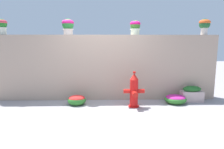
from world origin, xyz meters
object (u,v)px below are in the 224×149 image
object	(u,v)px
potted_plant_3	(205,25)
fire_hydrant	(134,91)
flower_bush_left	(77,100)
potted_plant_1	(68,25)
planter_box	(192,94)
potted_plant_2	(135,26)
potted_plant_0	(2,25)
flower_bush_right	(176,99)

from	to	relation	value
potted_plant_3	fire_hydrant	distance (m)	2.81
fire_hydrant	flower_bush_left	distance (m)	1.54
fire_hydrant	flower_bush_left	xyz separation A→B (m)	(-1.50, 0.22, -0.28)
potted_plant_1	planter_box	xyz separation A→B (m)	(3.46, -0.39, -1.90)
potted_plant_2	flower_bush_left	bearing A→B (deg)	-158.58
potted_plant_0	flower_bush_left	distance (m)	2.97
potted_plant_2	potted_plant_0	bearing A→B (deg)	-179.93
flower_bush_left	flower_bush_right	xyz separation A→B (m)	(2.68, 0.05, -0.01)
potted_plant_0	fire_hydrant	xyz separation A→B (m)	(3.62, -0.85, -1.70)
potted_plant_1	fire_hydrant	xyz separation A→B (m)	(1.77, -0.81, -1.70)
potted_plant_3	flower_bush_left	bearing A→B (deg)	-171.00
potted_plant_3	planter_box	world-z (taller)	potted_plant_3
fire_hydrant	planter_box	world-z (taller)	fire_hydrant
potted_plant_1	flower_bush_left	bearing A→B (deg)	-65.00
potted_plant_1	fire_hydrant	size ratio (longest dim) A/B	0.48
fire_hydrant	flower_bush_right	xyz separation A→B (m)	(1.18, 0.27, -0.29)
potted_plant_1	flower_bush_right	xyz separation A→B (m)	(2.95, -0.54, -1.99)
flower_bush_left	potted_plant_1	bearing A→B (deg)	115.00
potted_plant_1	potted_plant_2	distance (m)	1.89
fire_hydrant	planter_box	distance (m)	1.75
planter_box	potted_plant_3	bearing A→B (deg)	42.66
potted_plant_0	potted_plant_3	size ratio (longest dim) A/B	0.97
potted_plant_2	flower_bush_right	xyz separation A→B (m)	(1.06, -0.58, -1.96)
flower_bush_left	flower_bush_right	bearing A→B (deg)	1.12
potted_plant_1	potted_plant_2	bearing A→B (deg)	1.36
potted_plant_2	flower_bush_left	size ratio (longest dim) A/B	0.84
potted_plant_3	flower_bush_right	size ratio (longest dim) A/B	0.77
potted_plant_2	fire_hydrant	size ratio (longest dim) A/B	0.44
potted_plant_2	flower_bush_right	distance (m)	2.31
potted_plant_2	fire_hydrant	xyz separation A→B (m)	(-0.12, -0.85, -1.67)
potted_plant_3	fire_hydrant	xyz separation A→B (m)	(-2.08, -0.79, -1.72)
potted_plant_0	fire_hydrant	world-z (taller)	potted_plant_0
potted_plant_3	flower_bush_left	distance (m)	4.14
potted_plant_3	flower_bush_right	distance (m)	2.27
potted_plant_1	planter_box	size ratio (longest dim) A/B	0.74
flower_bush_left	flower_bush_right	size ratio (longest dim) A/B	0.82
potted_plant_3	fire_hydrant	bearing A→B (deg)	-159.27
potted_plant_2	flower_bush_right	world-z (taller)	potted_plant_2
potted_plant_3	potted_plant_2	bearing A→B (deg)	178.03
potted_plant_3	flower_bush_left	world-z (taller)	potted_plant_3
potted_plant_2	planter_box	distance (m)	2.48
potted_plant_0	fire_hydrant	bearing A→B (deg)	-13.22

